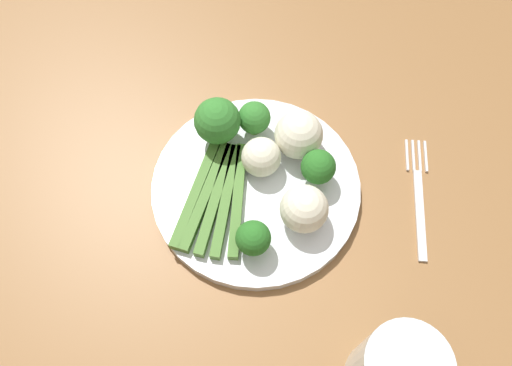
{
  "coord_description": "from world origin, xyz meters",
  "views": [
    {
      "loc": [
        0.02,
        -0.27,
        1.33
      ],
      "look_at": [
        0.02,
        0.01,
        0.77
      ],
      "focal_mm": 36.06,
      "sensor_mm": 36.0,
      "label": 1
    }
  ],
  "objects_px": {
    "dining_table": "(240,226)",
    "broccoli_front": "(217,121)",
    "cauliflower_edge": "(299,135)",
    "broccoli_back": "(253,238)",
    "broccoli_right": "(254,118)",
    "fork": "(419,195)",
    "cauliflower_mid": "(304,209)",
    "broccoli_back_right": "(318,167)",
    "cauliflower_near_center": "(261,157)",
    "plate": "(256,187)",
    "asparagus_bundle": "(216,197)"
  },
  "relations": [
    {
      "from": "broccoli_back_right",
      "to": "broccoli_front",
      "type": "relative_size",
      "value": 0.73
    },
    {
      "from": "broccoli_back_right",
      "to": "cauliflower_edge",
      "type": "height_order",
      "value": "cauliflower_edge"
    },
    {
      "from": "broccoli_front",
      "to": "cauliflower_mid",
      "type": "height_order",
      "value": "broccoli_front"
    },
    {
      "from": "cauliflower_edge",
      "to": "cauliflower_near_center",
      "type": "bearing_deg",
      "value": -149.38
    },
    {
      "from": "dining_table",
      "to": "broccoli_back_right",
      "type": "xyz_separation_m",
      "value": [
        0.1,
        0.01,
        0.15
      ]
    },
    {
      "from": "plate",
      "to": "cauliflower_mid",
      "type": "bearing_deg",
      "value": -39.83
    },
    {
      "from": "asparagus_bundle",
      "to": "broccoli_front",
      "type": "height_order",
      "value": "broccoli_front"
    },
    {
      "from": "fork",
      "to": "cauliflower_mid",
      "type": "bearing_deg",
      "value": 108.54
    },
    {
      "from": "dining_table",
      "to": "broccoli_front",
      "type": "xyz_separation_m",
      "value": [
        -0.02,
        0.07,
        0.16
      ]
    },
    {
      "from": "plate",
      "to": "broccoli_back_right",
      "type": "xyz_separation_m",
      "value": [
        0.07,
        0.01,
        0.04
      ]
    },
    {
      "from": "plate",
      "to": "asparagus_bundle",
      "type": "xyz_separation_m",
      "value": [
        -0.05,
        -0.02,
        0.01
      ]
    },
    {
      "from": "asparagus_bundle",
      "to": "fork",
      "type": "height_order",
      "value": "asparagus_bundle"
    },
    {
      "from": "plate",
      "to": "cauliflower_edge",
      "type": "distance_m",
      "value": 0.08
    },
    {
      "from": "dining_table",
      "to": "fork",
      "type": "height_order",
      "value": "fork"
    },
    {
      "from": "plate",
      "to": "broccoli_back_right",
      "type": "distance_m",
      "value": 0.08
    },
    {
      "from": "broccoli_front",
      "to": "asparagus_bundle",
      "type": "bearing_deg",
      "value": -91.49
    },
    {
      "from": "asparagus_bundle",
      "to": "cauliflower_edge",
      "type": "bearing_deg",
      "value": 139.46
    },
    {
      "from": "broccoli_back",
      "to": "broccoli_right",
      "type": "bearing_deg",
      "value": 88.87
    },
    {
      "from": "broccoli_back_right",
      "to": "broccoli_right",
      "type": "bearing_deg",
      "value": 136.53
    },
    {
      "from": "dining_table",
      "to": "broccoli_front",
      "type": "bearing_deg",
      "value": 107.81
    },
    {
      "from": "plate",
      "to": "cauliflower_near_center",
      "type": "bearing_deg",
      "value": 75.16
    },
    {
      "from": "fork",
      "to": "cauliflower_edge",
      "type": "bearing_deg",
      "value": 72.46
    },
    {
      "from": "plate",
      "to": "broccoli_back_right",
      "type": "bearing_deg",
      "value": 5.91
    },
    {
      "from": "plate",
      "to": "broccoli_back_right",
      "type": "height_order",
      "value": "broccoli_back_right"
    },
    {
      "from": "broccoli_right",
      "to": "cauliflower_mid",
      "type": "xyz_separation_m",
      "value": [
        0.06,
        -0.12,
        -0.0
      ]
    },
    {
      "from": "cauliflower_mid",
      "to": "asparagus_bundle",
      "type": "bearing_deg",
      "value": 165.48
    },
    {
      "from": "plate",
      "to": "broccoli_front",
      "type": "relative_size",
      "value": 3.66
    },
    {
      "from": "asparagus_bundle",
      "to": "fork",
      "type": "bearing_deg",
      "value": 105.98
    },
    {
      "from": "broccoli_back_right",
      "to": "cauliflower_near_center",
      "type": "xyz_separation_m",
      "value": [
        -0.07,
        0.02,
        -0.01
      ]
    },
    {
      "from": "asparagus_bundle",
      "to": "broccoli_back_right",
      "type": "relative_size",
      "value": 3.03
    },
    {
      "from": "broccoli_back_right",
      "to": "broccoli_right",
      "type": "distance_m",
      "value": 0.1
    },
    {
      "from": "cauliflower_edge",
      "to": "broccoli_back",
      "type": "bearing_deg",
      "value": -113.3
    },
    {
      "from": "broccoli_front",
      "to": "cauliflower_mid",
      "type": "xyz_separation_m",
      "value": [
        0.1,
        -0.11,
        -0.01
      ]
    },
    {
      "from": "broccoli_back_right",
      "to": "broccoli_back",
      "type": "bearing_deg",
      "value": -131.67
    },
    {
      "from": "asparagus_bundle",
      "to": "broccoli_right",
      "type": "bearing_deg",
      "value": 168.41
    },
    {
      "from": "asparagus_bundle",
      "to": "cauliflower_near_center",
      "type": "relative_size",
      "value": 3.2
    },
    {
      "from": "broccoli_back",
      "to": "cauliflower_near_center",
      "type": "height_order",
      "value": "same"
    },
    {
      "from": "broccoli_back_right",
      "to": "broccoli_back",
      "type": "height_order",
      "value": "broccoli_back_right"
    },
    {
      "from": "asparagus_bundle",
      "to": "fork",
      "type": "relative_size",
      "value": 0.94
    },
    {
      "from": "broccoli_right",
      "to": "cauliflower_near_center",
      "type": "bearing_deg",
      "value": -81.78
    },
    {
      "from": "broccoli_back_right",
      "to": "broccoli_right",
      "type": "xyz_separation_m",
      "value": [
        -0.07,
        0.07,
        -0.0
      ]
    },
    {
      "from": "cauliflower_mid",
      "to": "fork",
      "type": "xyz_separation_m",
      "value": [
        0.15,
        0.03,
        -0.04
      ]
    },
    {
      "from": "plate",
      "to": "broccoli_right",
      "type": "distance_m",
      "value": 0.09
    },
    {
      "from": "broccoli_right",
      "to": "cauliflower_mid",
      "type": "distance_m",
      "value": 0.14
    },
    {
      "from": "broccoli_back",
      "to": "cauliflower_edge",
      "type": "height_order",
      "value": "cauliflower_edge"
    },
    {
      "from": "asparagus_bundle",
      "to": "broccoli_back",
      "type": "relative_size",
      "value": 3.17
    },
    {
      "from": "broccoli_right",
      "to": "broccoli_back_right",
      "type": "bearing_deg",
      "value": -43.47
    },
    {
      "from": "broccoli_back_right",
      "to": "cauliflower_mid",
      "type": "relative_size",
      "value": 0.91
    },
    {
      "from": "cauliflower_edge",
      "to": "dining_table",
      "type": "bearing_deg",
      "value": -141.56
    },
    {
      "from": "broccoli_back",
      "to": "cauliflower_mid",
      "type": "height_order",
      "value": "cauliflower_mid"
    }
  ]
}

